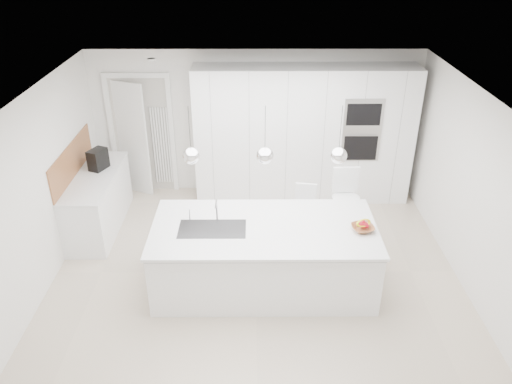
{
  "coord_description": "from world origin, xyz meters",
  "views": [
    {
      "loc": [
        -0.03,
        -5.56,
        4.26
      ],
      "look_at": [
        0.0,
        0.3,
        1.1
      ],
      "focal_mm": 35.0,
      "sensor_mm": 36.0,
      "label": 1
    }
  ],
  "objects_px": {
    "bar_stool_left": "(306,218)",
    "bar_stool_right": "(345,210)",
    "island_base": "(264,260)",
    "espresso_machine": "(98,159)",
    "fruit_bowl": "(363,228)"
  },
  "relations": [
    {
      "from": "bar_stool_left",
      "to": "espresso_machine",
      "type": "bearing_deg",
      "value": 174.87
    },
    {
      "from": "espresso_machine",
      "to": "bar_stool_left",
      "type": "height_order",
      "value": "espresso_machine"
    },
    {
      "from": "bar_stool_left",
      "to": "bar_stool_right",
      "type": "distance_m",
      "value": 0.58
    },
    {
      "from": "island_base",
      "to": "bar_stool_right",
      "type": "relative_size",
      "value": 2.33
    },
    {
      "from": "fruit_bowl",
      "to": "espresso_machine",
      "type": "height_order",
      "value": "espresso_machine"
    },
    {
      "from": "bar_stool_right",
      "to": "espresso_machine",
      "type": "bearing_deg",
      "value": 165.36
    },
    {
      "from": "island_base",
      "to": "fruit_bowl",
      "type": "relative_size",
      "value": 10.22
    },
    {
      "from": "island_base",
      "to": "bar_stool_left",
      "type": "height_order",
      "value": "bar_stool_left"
    },
    {
      "from": "bar_stool_left",
      "to": "bar_stool_right",
      "type": "relative_size",
      "value": 0.81
    },
    {
      "from": "fruit_bowl",
      "to": "bar_stool_right",
      "type": "xyz_separation_m",
      "value": [
        -0.03,
        1.02,
        -0.33
      ]
    },
    {
      "from": "fruit_bowl",
      "to": "bar_stool_right",
      "type": "distance_m",
      "value": 1.07
    },
    {
      "from": "fruit_bowl",
      "to": "island_base",
      "type": "bearing_deg",
      "value": 177.94
    },
    {
      "from": "espresso_machine",
      "to": "bar_stool_left",
      "type": "relative_size",
      "value": 0.33
    },
    {
      "from": "espresso_machine",
      "to": "bar_stool_right",
      "type": "height_order",
      "value": "espresso_machine"
    },
    {
      "from": "island_base",
      "to": "bar_stool_left",
      "type": "xyz_separation_m",
      "value": [
        0.62,
        0.94,
        0.06
      ]
    }
  ]
}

